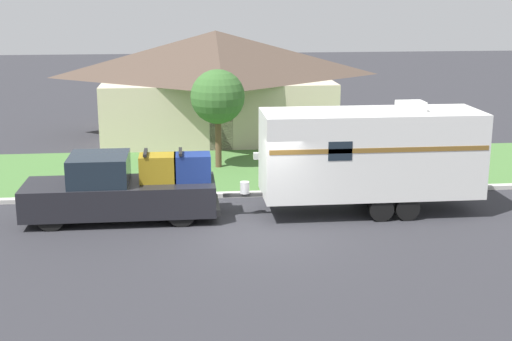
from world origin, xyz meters
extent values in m
plane|color=#2D2D33|center=(0.00, 0.00, 0.00)|extent=(120.00, 120.00, 0.00)
cube|color=beige|center=(0.00, 3.75, 0.07)|extent=(80.00, 0.30, 0.14)
cube|color=#477538|center=(0.00, 7.40, 0.01)|extent=(80.00, 7.00, 0.03)
cube|color=beige|center=(-0.50, 14.66, 1.38)|extent=(10.22, 7.89, 2.75)
pyramid|color=#4C3D33|center=(-0.50, 14.66, 3.81)|extent=(11.03, 8.52, 2.11)
cube|color=#4C3828|center=(-0.50, 10.75, 1.05)|extent=(1.00, 0.06, 2.10)
cylinder|color=black|center=(-5.94, 0.86, 0.43)|extent=(0.86, 0.28, 0.86)
cylinder|color=black|center=(-5.94, 2.48, 0.43)|extent=(0.86, 0.28, 0.86)
cylinder|color=black|center=(-2.23, 0.86, 0.43)|extent=(0.86, 0.28, 0.86)
cylinder|color=black|center=(-2.23, 2.48, 0.43)|extent=(0.86, 0.28, 0.86)
cube|color=black|center=(-5.19, 1.67, 0.69)|extent=(3.29, 1.98, 0.91)
cube|color=#19232D|center=(-4.60, 1.67, 1.57)|extent=(1.71, 1.82, 0.83)
cube|color=black|center=(-2.39, 1.67, 0.69)|extent=(2.33, 1.98, 0.91)
cube|color=#333333|center=(-1.16, 1.67, 0.36)|extent=(0.12, 1.78, 0.20)
cube|color=olive|center=(-2.90, 1.67, 1.55)|extent=(1.07, 0.83, 0.80)
cube|color=black|center=(-3.24, 1.67, 2.03)|extent=(0.10, 0.91, 0.08)
cube|color=navy|center=(-1.87, 1.67, 1.55)|extent=(1.07, 0.83, 0.80)
cube|color=black|center=(-2.22, 1.67, 2.03)|extent=(0.10, 0.91, 0.08)
cylinder|color=black|center=(3.66, 0.70, 0.36)|extent=(0.72, 0.22, 0.72)
cylinder|color=black|center=(3.66, 2.64, 0.36)|extent=(0.72, 0.22, 0.72)
cylinder|color=black|center=(4.46, 0.70, 0.36)|extent=(0.72, 0.22, 0.72)
cylinder|color=black|center=(4.46, 2.64, 0.36)|extent=(0.72, 0.22, 0.72)
cube|color=silver|center=(3.53, 1.67, 1.87)|extent=(6.61, 2.22, 2.55)
cube|color=brown|center=(3.53, 0.56, 2.19)|extent=(6.48, 0.01, 0.14)
cube|color=#383838|center=(-0.37, 1.67, 0.65)|extent=(1.20, 0.12, 0.10)
cylinder|color=silver|center=(-0.31, 1.67, 0.88)|extent=(0.28, 0.28, 0.36)
cube|color=silver|center=(4.72, 1.67, 3.29)|extent=(0.80, 0.68, 0.28)
cube|color=#19232D|center=(2.34, 0.56, 2.19)|extent=(0.70, 0.01, 0.56)
cylinder|color=brown|center=(0.49, 4.57, 0.53)|extent=(0.09, 0.09, 1.07)
cube|color=silver|center=(0.49, 4.57, 1.18)|extent=(0.48, 0.20, 0.22)
cylinder|color=brown|center=(-0.78, 7.81, 0.99)|extent=(0.24, 0.24, 1.99)
sphere|color=#38662D|center=(-0.78, 7.81, 2.76)|extent=(2.07, 2.07, 2.07)
camera|label=1|loc=(-2.14, -18.97, 6.64)|focal=50.00mm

